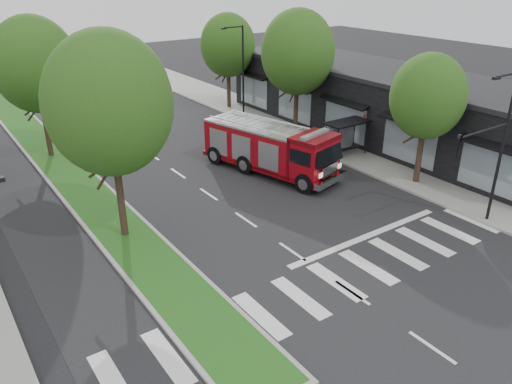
% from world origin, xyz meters
% --- Properties ---
extents(ground, '(140.00, 140.00, 0.00)m').
position_xyz_m(ground, '(0.00, 0.00, 0.00)').
color(ground, black).
rests_on(ground, ground).
extents(sidewalk_right, '(5.00, 80.00, 0.15)m').
position_xyz_m(sidewalk_right, '(12.50, 10.00, 0.07)').
color(sidewalk_right, gray).
rests_on(sidewalk_right, ground).
extents(median, '(3.00, 50.00, 0.15)m').
position_xyz_m(median, '(-6.00, 18.00, 0.08)').
color(median, gray).
rests_on(median, ground).
extents(storefront_row, '(8.00, 30.00, 5.00)m').
position_xyz_m(storefront_row, '(17.00, 10.00, 2.50)').
color(storefront_row, black).
rests_on(storefront_row, ground).
extents(bus_shelter, '(3.20, 1.60, 2.61)m').
position_xyz_m(bus_shelter, '(11.20, 8.15, 2.04)').
color(bus_shelter, black).
rests_on(bus_shelter, ground).
extents(tree_right_near, '(4.40, 4.40, 8.05)m').
position_xyz_m(tree_right_near, '(11.50, 2.00, 5.51)').
color(tree_right_near, black).
rests_on(tree_right_near, ground).
extents(tree_right_mid, '(5.60, 5.60, 9.72)m').
position_xyz_m(tree_right_mid, '(11.50, 14.00, 6.49)').
color(tree_right_mid, black).
rests_on(tree_right_mid, ground).
extents(tree_right_far, '(5.00, 5.00, 8.73)m').
position_xyz_m(tree_right_far, '(11.50, 24.00, 5.84)').
color(tree_right_far, black).
rests_on(tree_right_far, ground).
extents(tree_median_near, '(5.80, 5.80, 10.16)m').
position_xyz_m(tree_median_near, '(-6.00, 6.00, 6.81)').
color(tree_median_near, black).
rests_on(tree_median_near, ground).
extents(tree_median_far, '(5.60, 5.60, 9.72)m').
position_xyz_m(tree_median_far, '(-6.00, 20.00, 6.49)').
color(tree_median_far, black).
rests_on(tree_median_far, ground).
extents(streetlight_right_near, '(4.08, 0.22, 8.00)m').
position_xyz_m(streetlight_right_near, '(9.61, -3.50, 4.67)').
color(streetlight_right_near, black).
rests_on(streetlight_right_near, ground).
extents(streetlight_right_far, '(2.11, 0.20, 8.00)m').
position_xyz_m(streetlight_right_far, '(10.35, 20.00, 4.48)').
color(streetlight_right_far, black).
rests_on(streetlight_right_far, ground).
extents(fire_engine, '(5.24, 10.21, 3.40)m').
position_xyz_m(fire_engine, '(5.15, 8.85, 1.63)').
color(fire_engine, '#59040A').
rests_on(fire_engine, ground).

